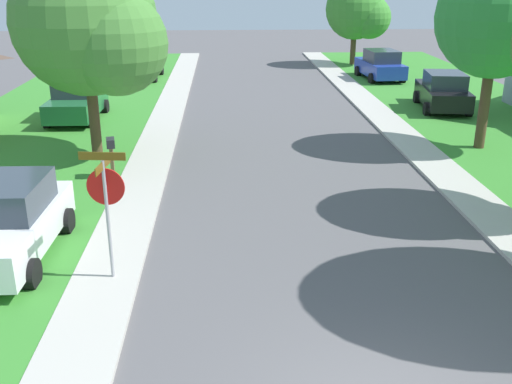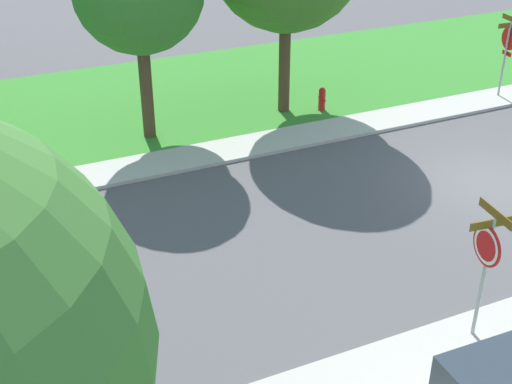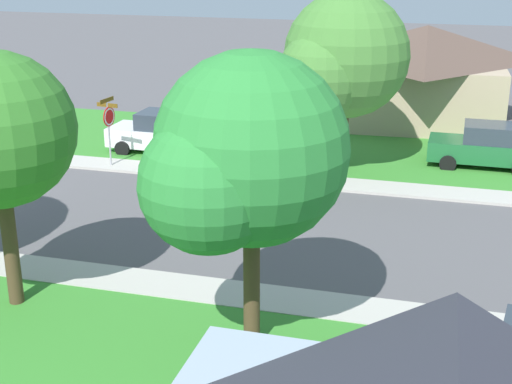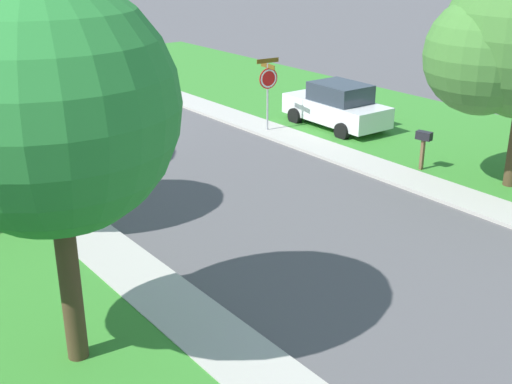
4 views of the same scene
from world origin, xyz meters
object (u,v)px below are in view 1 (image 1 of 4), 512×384
object	(u,v)px
car_green_kerbside_mid	(77,100)
tree_across_right	(505,22)
tree_corner_large	(93,28)
car_grey_near_corner	(142,64)
tree_sidewalk_far	(359,12)
car_white_behind_trees	(7,222)
stop_sign_far_corner	(106,195)
car_blue_driveway_right	(380,65)
mailbox	(111,148)
car_black_far_down_street	(443,92)

from	to	relation	value
car_green_kerbside_mid	tree_across_right	distance (m)	16.83
car_green_kerbside_mid	tree_corner_large	distance (m)	6.85
car_grey_near_corner	tree_sidewalk_far	xyz separation A→B (m)	(13.72, 4.68, 2.64)
car_white_behind_trees	tree_sidewalk_far	world-z (taller)	tree_sidewalk_far
stop_sign_far_corner	car_green_kerbside_mid	distance (m)	14.73
car_blue_driveway_right	mailbox	size ratio (longest dim) A/B	3.38
car_grey_near_corner	tree_across_right	bearing A→B (deg)	-47.96
car_blue_driveway_right	tree_sidewalk_far	size ratio (longest dim) A/B	0.79
tree_sidewalk_far	tree_corner_large	size ratio (longest dim) A/B	0.82
car_black_far_down_street	car_white_behind_trees	bearing A→B (deg)	-136.29
car_green_kerbside_mid	stop_sign_far_corner	bearing A→B (deg)	-74.74
car_black_far_down_street	tree_corner_large	xyz separation A→B (m)	(-14.08, -6.61, 3.45)
tree_across_right	tree_corner_large	world-z (taller)	tree_corner_large
car_white_behind_trees	mailbox	world-z (taller)	car_white_behind_trees
tree_corner_large	mailbox	world-z (taller)	tree_corner_large
car_grey_near_corner	car_blue_driveway_right	bearing A→B (deg)	-4.40
stop_sign_far_corner	car_black_far_down_street	world-z (taller)	stop_sign_far_corner
tree_sidewalk_far	mailbox	distance (m)	26.03
car_green_kerbside_mid	car_white_behind_trees	distance (m)	13.10
car_green_kerbside_mid	tree_sidewalk_far	size ratio (longest dim) A/B	0.77
car_grey_near_corner	tree_across_right	distance (m)	21.31
car_blue_driveway_right	tree_across_right	xyz separation A→B (m)	(0.20, -14.54, 3.54)
stop_sign_far_corner	car_blue_driveway_right	xyz separation A→B (m)	(11.49, 23.35, -1.01)
car_black_far_down_street	car_grey_near_corner	xyz separation A→B (m)	(-14.70, 9.16, 0.00)
car_blue_driveway_right	mailbox	world-z (taller)	car_blue_driveway_right
stop_sign_far_corner	car_blue_driveway_right	distance (m)	26.04
stop_sign_far_corner	tree_corner_large	bearing A→B (deg)	101.52
car_green_kerbside_mid	car_blue_driveway_right	distance (m)	17.89
stop_sign_far_corner	car_blue_driveway_right	world-z (taller)	stop_sign_far_corner
stop_sign_far_corner	tree_across_right	size ratio (longest dim) A/B	0.42
car_green_kerbside_mid	car_black_far_down_street	world-z (taller)	same
tree_across_right	mailbox	world-z (taller)	tree_across_right
car_blue_driveway_right	tree_across_right	distance (m)	14.96
stop_sign_far_corner	tree_sidewalk_far	bearing A→B (deg)	68.72
car_green_kerbside_mid	car_grey_near_corner	xyz separation A→B (m)	(1.48, 10.24, 0.00)
stop_sign_far_corner	car_green_kerbside_mid	size ratio (longest dim) A/B	0.64
car_black_far_down_street	tree_across_right	xyz separation A→B (m)	(-0.63, -6.45, 3.54)
mailbox	car_grey_near_corner	bearing A→B (deg)	94.15
car_green_kerbside_mid	car_blue_driveway_right	bearing A→B (deg)	30.84
car_grey_near_corner	car_white_behind_trees	distance (m)	23.26
car_green_kerbside_mid	mailbox	bearing A→B (deg)	-70.36
car_black_far_down_street	tree_corner_large	bearing A→B (deg)	-154.84
car_green_kerbside_mid	car_white_behind_trees	bearing A→B (deg)	-83.74
stop_sign_far_corner	tree_across_right	world-z (taller)	tree_across_right
car_green_kerbside_mid	car_blue_driveway_right	size ratio (longest dim) A/B	0.98
car_grey_near_corner	mailbox	xyz separation A→B (m)	(1.31, -18.07, 0.14)
car_blue_driveway_right	car_grey_near_corner	size ratio (longest dim) A/B	1.01
car_white_behind_trees	tree_sidewalk_far	bearing A→B (deg)	63.76
car_black_far_down_street	mailbox	world-z (taller)	car_black_far_down_street
car_blue_driveway_right	car_white_behind_trees	world-z (taller)	same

